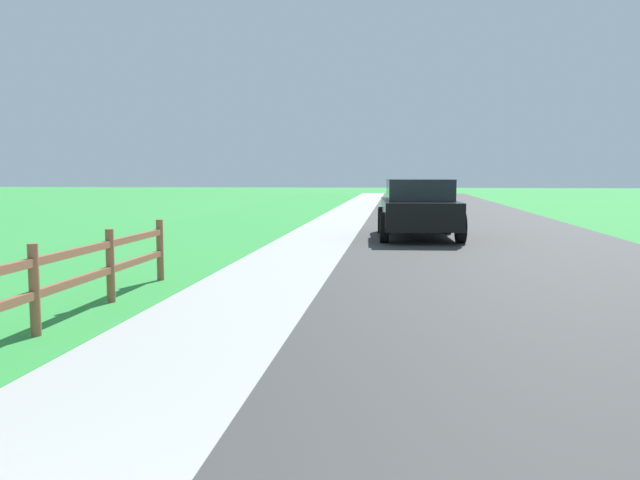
% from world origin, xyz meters
% --- Properties ---
extents(ground_plane, '(120.00, 120.00, 0.00)m').
position_xyz_m(ground_plane, '(0.00, 25.00, 0.00)').
color(ground_plane, green).
extents(road_asphalt, '(7.00, 66.00, 0.01)m').
position_xyz_m(road_asphalt, '(3.50, 27.00, 0.00)').
color(road_asphalt, '#373737').
rests_on(road_asphalt, ground).
extents(curb_concrete, '(6.00, 66.00, 0.01)m').
position_xyz_m(curb_concrete, '(-3.00, 27.00, 0.00)').
color(curb_concrete, '#A0A29F').
rests_on(curb_concrete, ground).
extents(grass_verge, '(5.00, 66.00, 0.00)m').
position_xyz_m(grass_verge, '(-4.50, 27.00, 0.01)').
color(grass_verge, green).
rests_on(grass_verge, ground).
extents(parked_suv_black, '(2.26, 4.48, 1.57)m').
position_xyz_m(parked_suv_black, '(1.68, 17.62, 0.81)').
color(parked_suv_black, black).
rests_on(parked_suv_black, ground).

